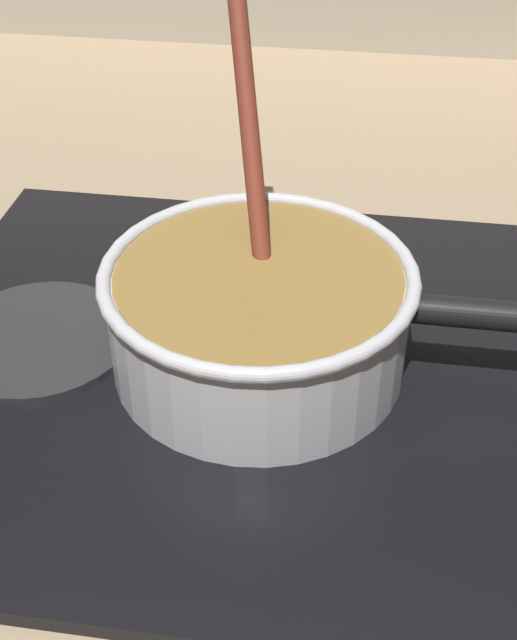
# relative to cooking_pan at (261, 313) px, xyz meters

# --- Properties ---
(ground) EXTENTS (2.40, 1.60, 0.04)m
(ground) POSITION_rel_cooking_pan_xyz_m (-0.11, -0.06, -0.08)
(ground) COLOR #9E8466
(hob_plate) EXTENTS (0.56, 0.48, 0.01)m
(hob_plate) POSITION_rel_cooking_pan_xyz_m (-0.00, -0.00, -0.05)
(hob_plate) COLOR black
(hob_plate) RESTS_ON ground
(burner_ring) EXTENTS (0.20, 0.20, 0.01)m
(burner_ring) POSITION_rel_cooking_pan_xyz_m (-0.00, -0.00, -0.04)
(burner_ring) COLOR #592D0C
(burner_ring) RESTS_ON hob_plate
(spare_burner) EXTENTS (0.15, 0.15, 0.01)m
(spare_burner) POSITION_rel_cooking_pan_xyz_m (-0.18, -0.00, -0.04)
(spare_burner) COLOR #262628
(spare_burner) RESTS_ON hob_plate
(cooking_pan) EXTENTS (0.38, 0.27, 0.30)m
(cooking_pan) POSITION_rel_cooking_pan_xyz_m (0.00, 0.00, 0.00)
(cooking_pan) COLOR silver
(cooking_pan) RESTS_ON hob_plate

